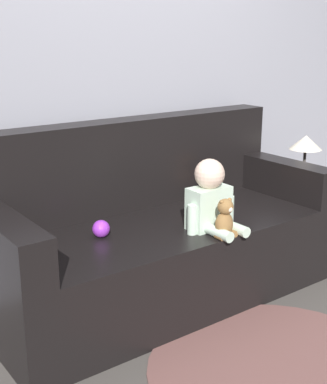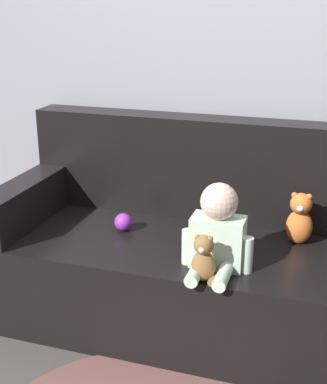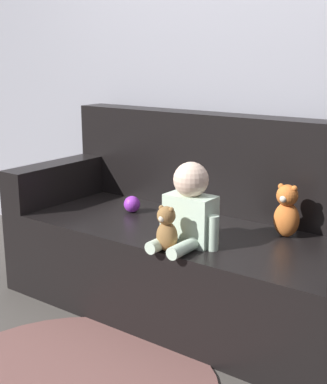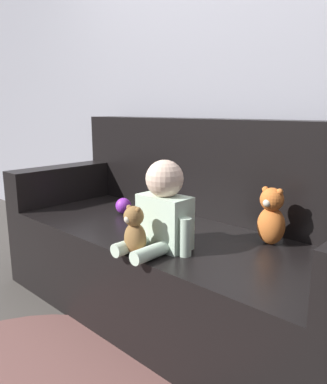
{
  "view_description": "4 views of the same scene",
  "coord_description": "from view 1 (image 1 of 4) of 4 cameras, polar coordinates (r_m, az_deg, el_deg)",
  "views": [
    {
      "loc": [
        -1.66,
        -2.23,
        1.45
      ],
      "look_at": [
        -0.08,
        -0.1,
        0.67
      ],
      "focal_mm": 50.0,
      "sensor_mm": 36.0,
      "label": 1
    },
    {
      "loc": [
        0.55,
        -2.27,
        1.55
      ],
      "look_at": [
        -0.16,
        -0.09,
        0.72
      ],
      "focal_mm": 50.0,
      "sensor_mm": 36.0,
      "label": 2
    },
    {
      "loc": [
        1.39,
        -2.16,
        1.3
      ],
      "look_at": [
        -0.12,
        -0.09,
        0.63
      ],
      "focal_mm": 50.0,
      "sensor_mm": 36.0,
      "label": 3
    },
    {
      "loc": [
        1.17,
        -1.34,
        1.04
      ],
      "look_at": [
        -0.09,
        0.0,
        0.63
      ],
      "focal_mm": 35.0,
      "sensor_mm": 36.0,
      "label": 4
    }
  ],
  "objects": [
    {
      "name": "floor_rug",
      "position": [
        2.58,
        12.48,
        -18.13
      ],
      "size": [
        1.21,
        1.21,
        0.01
      ],
      "color": "brown",
      "rests_on": "ground_plane"
    },
    {
      "name": "toy_ball",
      "position": [
        2.73,
        -6.69,
        -3.91
      ],
      "size": [
        0.09,
        0.09,
        0.09
      ],
      "color": "purple",
      "rests_on": "couch"
    },
    {
      "name": "person_baby",
      "position": [
        2.81,
        5.06,
        -0.78
      ],
      "size": [
        0.31,
        0.31,
        0.38
      ],
      "color": "silver",
      "rests_on": "couch"
    },
    {
      "name": "wall_back",
      "position": [
        3.2,
        -5.4,
        13.69
      ],
      "size": [
        8.0,
        0.05,
        2.6
      ],
      "color": "#93939E",
      "rests_on": "ground_plane"
    },
    {
      "name": "couch",
      "position": [
        3.04,
        -0.62,
        -4.9
      ],
      "size": [
        1.98,
        0.82,
        0.99
      ],
      "color": "black",
      "rests_on": "ground_plane"
    },
    {
      "name": "plush_toy_side",
      "position": [
        3.27,
        5.11,
        1.05
      ],
      "size": [
        0.12,
        0.12,
        0.25
      ],
      "color": "orange",
      "rests_on": "couch"
    },
    {
      "name": "teddy_bear_brown",
      "position": [
        2.72,
        6.55,
        -2.9
      ],
      "size": [
        0.12,
        0.09,
        0.21
      ],
      "color": "olive",
      "rests_on": "couch"
    },
    {
      "name": "ground_plane",
      "position": [
        3.14,
        0.07,
        -11.07
      ],
      "size": [
        12.0,
        12.0,
        0.0
      ],
      "primitive_type": "plane",
      "color": "#4C4742"
    },
    {
      "name": "side_table",
      "position": [
        3.77,
        14.77,
        2.84
      ],
      "size": [
        0.32,
        0.32,
        0.8
      ],
      "color": "#332D28",
      "rests_on": "ground_plane"
    }
  ]
}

